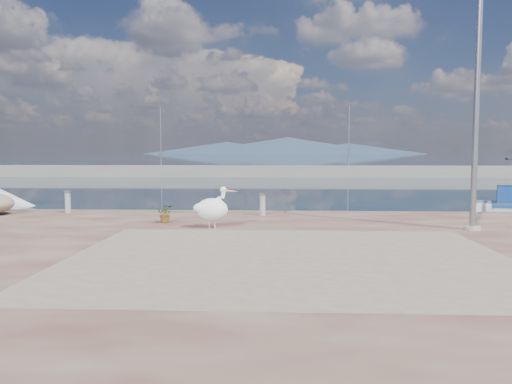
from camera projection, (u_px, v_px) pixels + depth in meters
The scene contains 10 objects.
ground at pixel (249, 252), 13.30m from camera, with size 1400.00×1400.00×0.00m, color #162635.
quay at pixel (223, 317), 7.31m from camera, with size 44.00×22.00×0.50m, color #502722.
quay_patch at pixel (288, 257), 10.22m from camera, with size 9.00×7.00×0.01m, color gray.
breakwater at pixel (273, 171), 53.08m from camera, with size 120.00×2.20×7.50m.
mountains at pixel (283, 147), 659.45m from camera, with size 370.00×280.00×22.00m.
pelican at pixel (213, 209), 14.14m from camera, with size 1.24×0.73×1.18m.
lamp_post at pixel (476, 110), 13.63m from camera, with size 0.44×0.96×7.00m.
bollard_near at pixel (263, 203), 16.95m from camera, with size 0.26×0.26×0.78m.
bollard_far at pixel (68, 200), 17.79m from camera, with size 0.26×0.26×0.80m.
potted_plant at pixel (165, 214), 15.26m from camera, with size 0.49×0.43×0.55m, color #33722D.
Camera 1 is at (0.83, -13.10, 2.67)m, focal length 35.00 mm.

